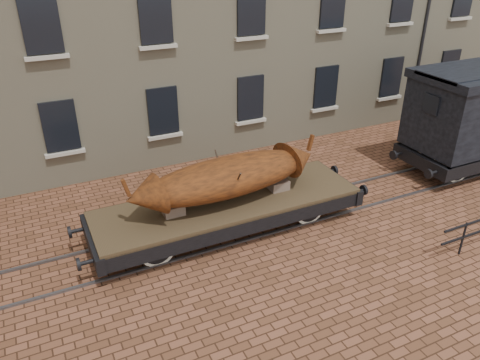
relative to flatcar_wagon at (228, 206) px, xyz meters
name	(u,v)px	position (x,y,z in m)	size (l,w,h in m)	color
ground	(292,213)	(2.22, 0.00, -0.82)	(90.00, 90.00, 0.00)	#55311E
rail_track	(292,212)	(2.22, 0.00, -0.79)	(30.00, 1.52, 0.06)	#59595E
flatcar_wagon	(228,206)	(0.00, 0.00, 0.00)	(8.67, 2.35, 1.31)	#41331F
iron_boat	(227,177)	(0.00, 0.00, 0.97)	(5.91, 1.99, 1.44)	brown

